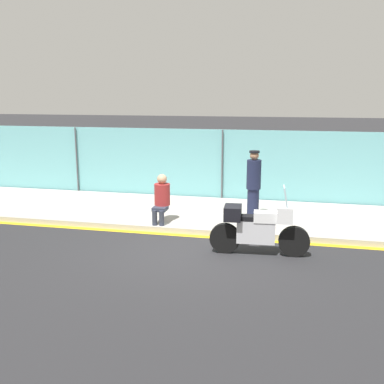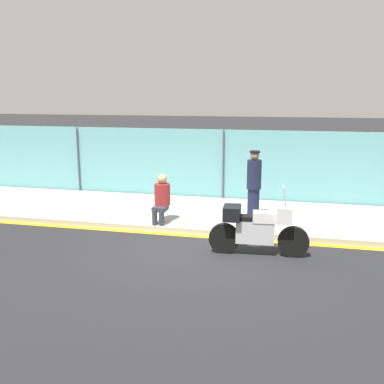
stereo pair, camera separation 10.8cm
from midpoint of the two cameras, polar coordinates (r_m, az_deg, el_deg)
The scene contains 7 objects.
ground_plane at distance 10.06m, azimuth -0.11°, elevation -7.38°, with size 120.00×120.00×0.00m, color #262628.
sidewalk at distance 12.71m, azimuth 2.85°, elevation -2.82°, with size 36.99×3.54×0.14m.
curb_paint_stripe at distance 10.98m, azimuth 1.09°, elevation -5.65°, with size 36.99×0.18×0.01m.
storefront_fence at distance 14.28m, azimuth 4.25°, elevation 3.29°, with size 35.14×0.17×2.31m.
motorcycle at distance 9.71m, azimuth 8.66°, elevation -4.42°, with size 2.14×0.58×1.52m.
officer_standing at distance 12.05m, azimuth 8.12°, elevation 1.07°, with size 0.38×0.38×1.80m.
person_seated_on_curb at distance 11.55m, azimuth -3.60°, elevation -0.53°, with size 0.41×0.66×1.25m.
Camera 2 is at (2.23, -9.20, 3.40)m, focal length 42.00 mm.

